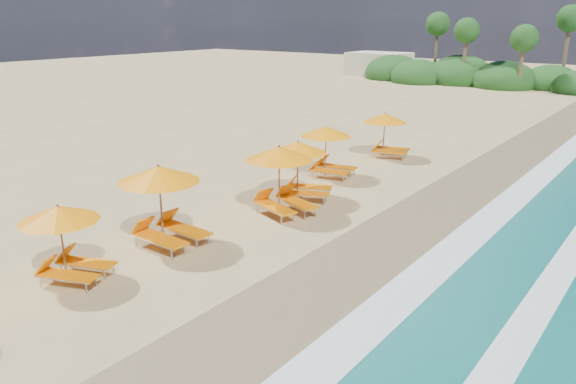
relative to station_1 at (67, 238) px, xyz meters
name	(u,v)px	position (x,y,z in m)	size (l,w,h in m)	color
ground	(288,225)	(2.27, 6.98, -1.22)	(160.00, 160.00, 0.00)	tan
wet_sand	(392,252)	(6.27, 6.98, -1.22)	(4.00, 160.00, 0.01)	olive
surf_foam	(479,275)	(8.97, 6.98, -1.20)	(4.00, 160.00, 0.01)	white
station_1	(67,238)	(0.00, 0.00, 0.00)	(2.82, 2.78, 2.18)	olive
station_2	(165,200)	(0.21, 3.29, 0.24)	(2.82, 2.60, 2.62)	olive
station_3	(282,176)	(1.36, 7.84, 0.20)	(3.24, 3.16, 2.55)	olive
station_4	(302,166)	(0.93, 9.70, 0.11)	(3.12, 3.11, 2.37)	olive
station_5	(329,148)	(0.01, 13.10, 0.09)	(2.82, 2.69, 2.35)	olive
station_6	(387,132)	(0.39, 18.03, 0.07)	(2.87, 2.78, 2.30)	olive
treeline	(468,75)	(-7.67, 52.49, -0.23)	(25.80, 8.80, 9.74)	#163D14
beach_building	(379,64)	(-19.73, 54.98, 0.18)	(7.00, 5.00, 2.80)	beige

